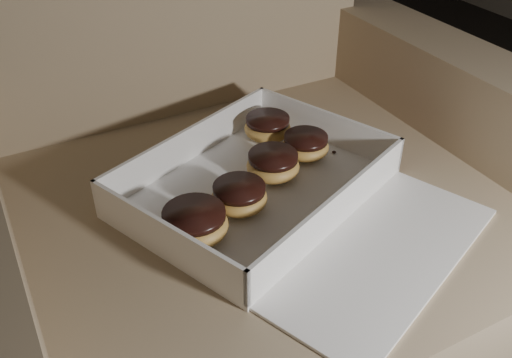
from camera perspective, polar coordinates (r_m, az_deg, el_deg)
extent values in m
cube|color=#968160|center=(1.02, -0.45, -10.69)|extent=(0.75, 0.75, 0.44)
cube|color=#968160|center=(1.17, 17.30, -1.03)|extent=(0.12, 0.75, 0.58)
cube|color=white|center=(0.86, 0.00, -1.31)|extent=(0.46, 0.41, 0.01)
cube|color=white|center=(0.92, -6.66, 3.54)|extent=(0.35, 0.15, 0.06)
cube|color=white|center=(0.78, 7.89, -3.19)|extent=(0.35, 0.15, 0.06)
cube|color=white|center=(0.74, -9.16, -5.87)|extent=(0.11, 0.26, 0.06)
cube|color=white|center=(0.97, 6.95, 5.26)|extent=(0.11, 0.26, 0.06)
cube|color=#C75054|center=(0.98, 7.10, 5.36)|extent=(0.11, 0.26, 0.05)
cube|color=white|center=(0.77, 12.75, -7.45)|extent=(0.40, 0.29, 0.01)
ellipsoid|color=gold|center=(0.93, 4.97, 3.24)|extent=(0.08, 0.08, 0.04)
cylinder|color=black|center=(0.92, 5.02, 4.08)|extent=(0.07, 0.07, 0.01)
ellipsoid|color=gold|center=(0.88, 1.71, 1.30)|extent=(0.08, 0.08, 0.04)
cylinder|color=black|center=(0.87, 1.73, 2.25)|extent=(0.08, 0.08, 0.01)
ellipsoid|color=gold|center=(0.81, -1.68, -1.90)|extent=(0.08, 0.08, 0.04)
cylinder|color=black|center=(0.80, -1.70, -0.94)|extent=(0.07, 0.07, 0.01)
ellipsoid|color=gold|center=(0.98, 1.17, 5.08)|extent=(0.08, 0.08, 0.04)
cylinder|color=black|center=(0.97, 1.18, 5.94)|extent=(0.07, 0.07, 0.01)
ellipsoid|color=gold|center=(0.76, -6.15, -4.63)|extent=(0.09, 0.09, 0.04)
cylinder|color=black|center=(0.75, -6.24, -3.51)|extent=(0.08, 0.08, 0.01)
ellipsoid|color=black|center=(0.95, 7.81, 2.68)|extent=(0.01, 0.01, 0.00)
ellipsoid|color=black|center=(0.82, -0.56, -2.66)|extent=(0.01, 0.01, 0.00)
ellipsoid|color=black|center=(0.72, -0.70, -9.74)|extent=(0.01, 0.01, 0.00)
ellipsoid|color=black|center=(0.89, 2.54, 0.30)|extent=(0.01, 0.01, 0.00)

